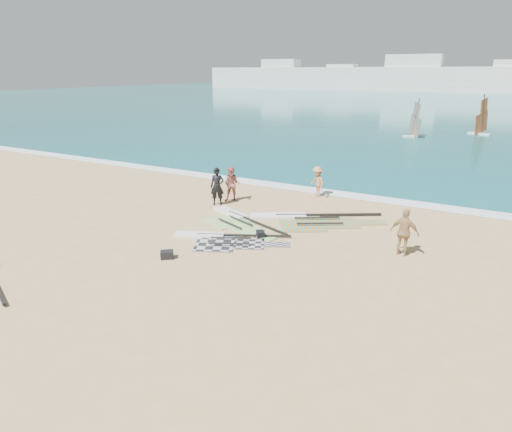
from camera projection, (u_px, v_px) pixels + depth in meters
The scene contains 15 objects.
ground at pixel (234, 284), 14.40m from camera, with size 300.00×300.00×0.00m, color tan.
sea at pixel (471, 95), 124.02m from camera, with size 300.00×240.00×0.06m, color #0D515C.
surf_line at pixel (345, 195), 24.62m from camera, with size 300.00×1.20×0.04m, color white.
far_town at pixel (425, 78), 144.67m from camera, with size 160.00×8.00×12.00m.
rig_grey at pixel (221, 240), 18.03m from camera, with size 5.03×3.28×0.20m.
rig_green at pixel (236, 220), 20.40m from camera, with size 4.98×3.17×0.20m.
rig_orange at pixel (306, 219), 20.47m from camera, with size 6.34×4.50×0.21m.
gear_bag_near at pixel (167, 255), 16.30m from camera, with size 0.48×0.35×0.30m, color black.
gear_bag_far at pixel (260, 234), 18.38m from camera, with size 0.46×0.32×0.28m, color black.
person_wetsuit at pixel (217, 187), 22.55m from camera, with size 0.73×0.48×2.01m, color black.
beachgoer_left at pixel (232, 184), 23.16m from camera, with size 0.94×0.73×1.93m, color #B76D61.
beachgoer_mid at pixel (317, 182), 24.10m from camera, with size 1.13×0.65×1.75m, color tan.
beachgoer_back at pixel (404, 232), 16.36m from camera, with size 1.10×0.46×1.87m, color tan.
windsurfer_left at pixel (415, 126), 45.83m from camera, with size 2.22×2.31×4.08m.
windsurfer_centre at pixel (481, 123), 47.56m from camera, with size 2.51×2.76×4.44m.
Camera 1 is at (6.86, -10.95, 6.80)m, focal length 30.00 mm.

